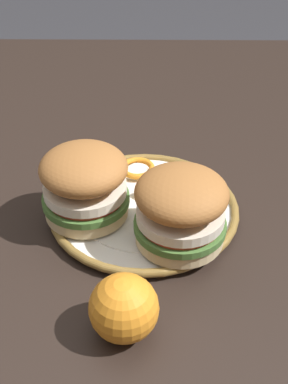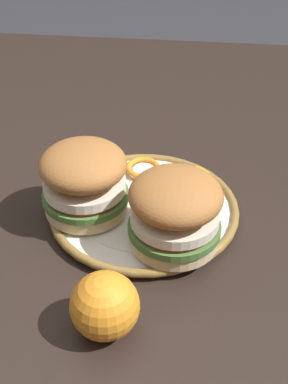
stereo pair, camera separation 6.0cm
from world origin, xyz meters
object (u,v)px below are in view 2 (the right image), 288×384
Objects in this scene: sandwich_half_right at (84,179)px; whole_orange at (105,306)px; sandwich_half_left at (175,208)px; dining_table at (110,292)px; dinner_plate at (144,209)px.

sandwich_half_right is 1.84× the size of whole_orange.
sandwich_half_left is 1.96× the size of whole_orange.
dining_table is 5.46× the size of dinner_plate.
dinner_plate is (0.07, -0.04, 0.10)m from dining_table.
dining_table is 9.71× the size of sandwich_half_left.
dinner_plate is 0.21m from whole_orange.
sandwich_half_left is (0.00, -0.09, 0.16)m from dining_table.
dinner_plate is at bearing -30.81° from dining_table.
whole_orange is (-0.14, -0.02, 0.13)m from dining_table.
sandwich_half_right reaches higher than dinner_plate.
dining_table is at bearing 92.75° from sandwich_half_left.
whole_orange is (-0.21, 0.02, 0.03)m from dinner_plate.
sandwich_half_right is at bearing 35.07° from dining_table.
sandwich_half_left reaches higher than whole_orange.
sandwich_half_left is 1.06× the size of sandwich_half_right.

